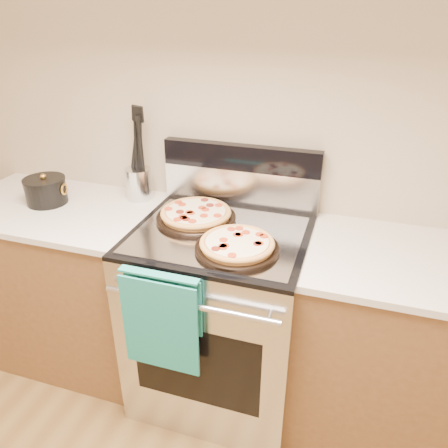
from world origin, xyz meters
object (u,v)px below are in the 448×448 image
(pepperoni_pizza_back, at_px, (196,215))
(utensil_crock, at_px, (139,184))
(range_body, at_px, (221,317))
(pepperoni_pizza_front, at_px, (237,245))
(saucepan, at_px, (46,192))

(pepperoni_pizza_back, bearing_deg, utensil_crock, 155.61)
(pepperoni_pizza_back, bearing_deg, range_body, -26.46)
(range_body, xyz_separation_m, pepperoni_pizza_back, (-0.14, 0.07, 0.50))
(range_body, bearing_deg, pepperoni_pizza_front, -50.07)
(pepperoni_pizza_front, relative_size, saucepan, 1.71)
(range_body, xyz_separation_m, utensil_crock, (-0.52, 0.24, 0.54))
(pepperoni_pizza_front, xyz_separation_m, utensil_crock, (-0.63, 0.38, 0.04))
(pepperoni_pizza_front, xyz_separation_m, saucepan, (-1.04, 0.19, 0.02))
(saucepan, bearing_deg, range_body, -2.99)
(range_body, relative_size, pepperoni_pizza_front, 2.69)
(utensil_crock, xyz_separation_m, saucepan, (-0.41, -0.19, -0.02))
(pepperoni_pizza_front, distance_m, saucepan, 1.06)
(pepperoni_pizza_front, distance_m, utensil_crock, 0.74)
(range_body, height_order, utensil_crock, utensil_crock)
(pepperoni_pizza_front, bearing_deg, utensil_crock, 149.12)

